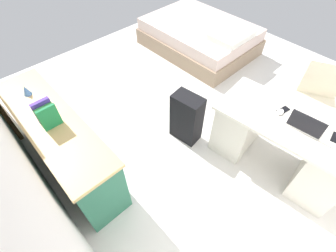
{
  "coord_description": "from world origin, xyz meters",
  "views": [
    {
      "loc": [
        -1.45,
        1.94,
        2.51
      ],
      "look_at": [
        -0.24,
        0.82,
        0.6
      ],
      "focal_mm": 26.03,
      "sensor_mm": 36.0,
      "label": 1
    }
  ],
  "objects_px": {
    "laptop": "(306,125)",
    "cell_phone_near_laptop": "(336,138)",
    "cell_phone_by_mouse": "(283,110)",
    "office_chair": "(312,105)",
    "figurine_small": "(26,90)",
    "computer_mouse": "(280,112)",
    "credenza": "(63,144)",
    "bed": "(200,37)",
    "desk": "(280,143)",
    "suitcase_black": "(187,118)"
  },
  "relations": [
    {
      "from": "bed",
      "to": "figurine_small",
      "type": "distance_m",
      "value": 3.06
    },
    {
      "from": "laptop",
      "to": "desk",
      "type": "bearing_deg",
      "value": 7.29
    },
    {
      "from": "laptop",
      "to": "computer_mouse",
      "type": "distance_m",
      "value": 0.27
    },
    {
      "from": "cell_phone_by_mouse",
      "to": "cell_phone_near_laptop",
      "type": "bearing_deg",
      "value": -165.19
    },
    {
      "from": "desk",
      "to": "bed",
      "type": "relative_size",
      "value": 0.78
    },
    {
      "from": "desk",
      "to": "bed",
      "type": "xyz_separation_m",
      "value": [
        2.29,
        -1.24,
        -0.14
      ]
    },
    {
      "from": "laptop",
      "to": "cell_phone_by_mouse",
      "type": "relative_size",
      "value": 2.45
    },
    {
      "from": "office_chair",
      "to": "bed",
      "type": "distance_m",
      "value": 2.31
    },
    {
      "from": "credenza",
      "to": "figurine_small",
      "type": "relative_size",
      "value": 16.36
    },
    {
      "from": "laptop",
      "to": "computer_mouse",
      "type": "height_order",
      "value": "laptop"
    },
    {
      "from": "cell_phone_near_laptop",
      "to": "figurine_small",
      "type": "height_order",
      "value": "figurine_small"
    },
    {
      "from": "desk",
      "to": "computer_mouse",
      "type": "height_order",
      "value": "computer_mouse"
    },
    {
      "from": "office_chair",
      "to": "bed",
      "type": "xyz_separation_m",
      "value": [
        2.26,
        -0.46,
        -0.18
      ]
    },
    {
      "from": "office_chair",
      "to": "cell_phone_by_mouse",
      "type": "relative_size",
      "value": 6.91
    },
    {
      "from": "office_chair",
      "to": "laptop",
      "type": "height_order",
      "value": "office_chair"
    },
    {
      "from": "office_chair",
      "to": "cell_phone_by_mouse",
      "type": "distance_m",
      "value": 0.78
    },
    {
      "from": "cell_phone_by_mouse",
      "to": "desk",
      "type": "bearing_deg",
      "value": 161.12
    },
    {
      "from": "credenza",
      "to": "cell_phone_near_laptop",
      "type": "height_order",
      "value": "credenza"
    },
    {
      "from": "figurine_small",
      "to": "computer_mouse",
      "type": "bearing_deg",
      "value": -137.36
    },
    {
      "from": "laptop",
      "to": "bed",
      "type": "bearing_deg",
      "value": -27.0
    },
    {
      "from": "laptop",
      "to": "figurine_small",
      "type": "relative_size",
      "value": 3.02
    },
    {
      "from": "laptop",
      "to": "cell_phone_near_laptop",
      "type": "xyz_separation_m",
      "value": [
        -0.26,
        -0.1,
        -0.04
      ]
    },
    {
      "from": "office_chair",
      "to": "suitcase_black",
      "type": "bearing_deg",
      "value": 52.23
    },
    {
      "from": "suitcase_black",
      "to": "laptop",
      "type": "xyz_separation_m",
      "value": [
        -1.1,
        -0.46,
        0.44
      ]
    },
    {
      "from": "office_chair",
      "to": "laptop",
      "type": "relative_size",
      "value": 2.83
    },
    {
      "from": "laptop",
      "to": "computer_mouse",
      "type": "bearing_deg",
      "value": -2.67
    },
    {
      "from": "bed",
      "to": "computer_mouse",
      "type": "relative_size",
      "value": 19.21
    },
    {
      "from": "bed",
      "to": "laptop",
      "type": "xyz_separation_m",
      "value": [
        -2.41,
        1.23,
        0.54
      ]
    },
    {
      "from": "laptop",
      "to": "computer_mouse",
      "type": "xyz_separation_m",
      "value": [
        0.26,
        -0.01,
        -0.03
      ]
    },
    {
      "from": "computer_mouse",
      "to": "cell_phone_near_laptop",
      "type": "distance_m",
      "value": 0.53
    },
    {
      "from": "cell_phone_near_laptop",
      "to": "desk",
      "type": "bearing_deg",
      "value": 7.53
    },
    {
      "from": "bed",
      "to": "figurine_small",
      "type": "xyz_separation_m",
      "value": [
        -0.21,
        2.99,
        0.61
      ]
    },
    {
      "from": "suitcase_black",
      "to": "office_chair",
      "type": "bearing_deg",
      "value": -135.98
    },
    {
      "from": "office_chair",
      "to": "figurine_small",
      "type": "height_order",
      "value": "office_chair"
    },
    {
      "from": "credenza",
      "to": "office_chair",
      "type": "bearing_deg",
      "value": -121.54
    },
    {
      "from": "cell_phone_near_laptop",
      "to": "figurine_small",
      "type": "distance_m",
      "value": 3.08
    },
    {
      "from": "suitcase_black",
      "to": "cell_phone_near_laptop",
      "type": "bearing_deg",
      "value": -165.86
    },
    {
      "from": "credenza",
      "to": "cell_phone_by_mouse",
      "type": "height_order",
      "value": "credenza"
    },
    {
      "from": "bed",
      "to": "cell_phone_near_laptop",
      "type": "relative_size",
      "value": 14.12
    },
    {
      "from": "bed",
      "to": "cell_phone_by_mouse",
      "type": "height_order",
      "value": "cell_phone_by_mouse"
    },
    {
      "from": "office_chair",
      "to": "computer_mouse",
      "type": "bearing_deg",
      "value": 81.44
    },
    {
      "from": "credenza",
      "to": "suitcase_black",
      "type": "relative_size",
      "value": 2.68
    },
    {
      "from": "bed",
      "to": "computer_mouse",
      "type": "xyz_separation_m",
      "value": [
        -2.14,
        1.21,
        0.5
      ]
    },
    {
      "from": "office_chair",
      "to": "suitcase_black",
      "type": "distance_m",
      "value": 1.55
    },
    {
      "from": "desk",
      "to": "suitcase_black",
      "type": "xyz_separation_m",
      "value": [
        0.98,
        0.44,
        -0.05
      ]
    },
    {
      "from": "figurine_small",
      "to": "office_chair",
      "type": "bearing_deg",
      "value": -128.88
    },
    {
      "from": "desk",
      "to": "bed",
      "type": "height_order",
      "value": "desk"
    },
    {
      "from": "bed",
      "to": "cell_phone_by_mouse",
      "type": "xyz_separation_m",
      "value": [
        -2.15,
        1.16,
        0.49
      ]
    },
    {
      "from": "suitcase_black",
      "to": "laptop",
      "type": "relative_size",
      "value": 2.02
    },
    {
      "from": "laptop",
      "to": "cell_phone_near_laptop",
      "type": "height_order",
      "value": "laptop"
    }
  ]
}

